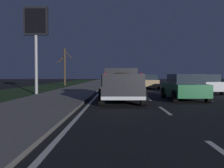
{
  "coord_description": "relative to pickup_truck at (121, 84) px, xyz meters",
  "views": [
    {
      "loc": [
        -0.55,
        3.82,
        1.48
      ],
      "look_at": [
        15.82,
        4.03,
        0.91
      ],
      "focal_mm": 41.11,
      "sensor_mm": 36.0,
      "label": 1
    }
  ],
  "objects": [
    {
      "name": "grass_verge",
      "position": [
        13.47,
        8.95,
        -0.98
      ],
      "size": [
        108.0,
        6.0,
        0.01
      ],
      "primitive_type": "cube",
      "color": "#1E3819",
      "rests_on": "ground"
    },
    {
      "name": "ground",
      "position": [
        13.47,
        -3.5,
        -0.98
      ],
      "size": [
        144.0,
        144.0,
        0.0
      ],
      "primitive_type": "plane",
      "color": "black"
    },
    {
      "name": "sedan_silver",
      "position": [
        6.58,
        -6.81,
        -0.2
      ],
      "size": [
        4.41,
        2.03,
        1.54
      ],
      "color": "#B2B5BA",
      "rests_on": "ground"
    },
    {
      "name": "sedan_tan",
      "position": [
        14.44,
        -3.4,
        -0.2
      ],
      "size": [
        4.44,
        2.1,
        1.54
      ],
      "color": "#9E845B",
      "rests_on": "ground"
    },
    {
      "name": "pickup_truck",
      "position": [
        0.0,
        0.0,
        0.0
      ],
      "size": [
        5.45,
        2.33,
        1.87
      ],
      "color": "#232328",
      "rests_on": "ground"
    },
    {
      "name": "bare_tree_far",
      "position": [
        22.63,
        7.59,
        1.8
      ],
      "size": [
        1.24,
        2.55,
        5.29
      ],
      "color": "#423323",
      "rests_on": "ground"
    },
    {
      "name": "lane_markings",
      "position": [
        17.08,
        -0.49,
        -0.98
      ],
      "size": [
        108.0,
        7.04,
        0.01
      ],
      "color": "silver",
      "rests_on": "ground"
    },
    {
      "name": "gas_price_sign",
      "position": [
        5.82,
        6.48,
        4.11
      ],
      "size": [
        0.27,
        1.9,
        6.78
      ],
      "color": "#99999E",
      "rests_on": "ground"
    },
    {
      "name": "sedan_green",
      "position": [
        1.12,
        -3.75,
        -0.2
      ],
      "size": [
        4.42,
        2.06,
        1.54
      ],
      "color": "#14592D",
      "rests_on": "ground"
    },
    {
      "name": "sidewalk_shoulder",
      "position": [
        13.47,
        3.95,
        -0.92
      ],
      "size": [
        108.0,
        4.0,
        0.12
      ],
      "primitive_type": "cube",
      "color": "slate",
      "rests_on": "ground"
    }
  ]
}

